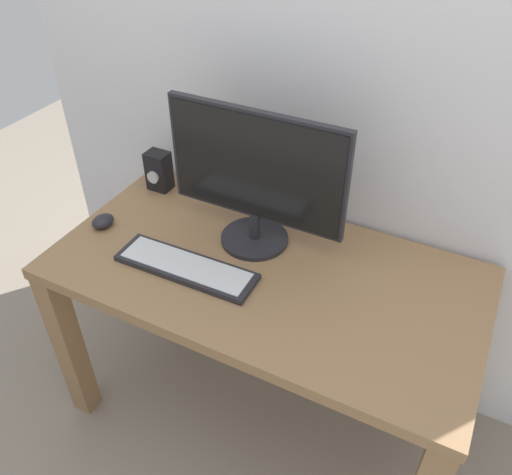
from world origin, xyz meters
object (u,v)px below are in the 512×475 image
(desk, at_px, (263,299))
(audio_controller, at_px, (159,171))
(monitor, at_px, (256,176))
(mouse, at_px, (103,221))
(keyboard_primary, at_px, (186,267))

(desk, bearing_deg, audio_controller, 156.97)
(monitor, distance_m, mouse, 0.60)
(mouse, xyz_separation_m, audio_controller, (0.04, 0.30, 0.06))
(audio_controller, bearing_deg, monitor, -13.73)
(keyboard_primary, xyz_separation_m, mouse, (-0.39, 0.06, 0.01))
(monitor, xyz_separation_m, keyboard_primary, (-0.13, -0.25, -0.24))
(monitor, height_order, keyboard_primary, monitor)
(keyboard_primary, bearing_deg, mouse, 170.97)
(desk, height_order, keyboard_primary, keyboard_primary)
(keyboard_primary, height_order, mouse, mouse)
(mouse, bearing_deg, audio_controller, 93.31)
(desk, xyz_separation_m, keyboard_primary, (-0.22, -0.12, 0.15))
(keyboard_primary, relative_size, audio_controller, 3.05)
(desk, relative_size, monitor, 2.30)
(desk, distance_m, audio_controller, 0.67)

